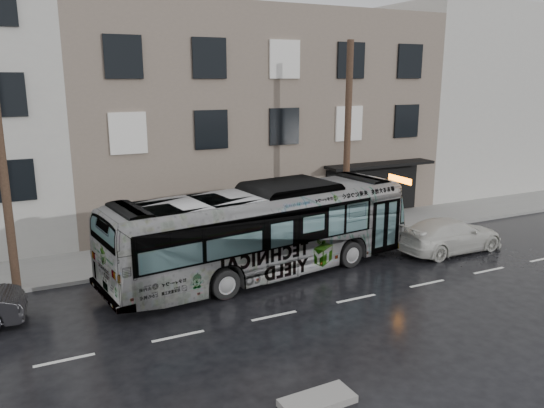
# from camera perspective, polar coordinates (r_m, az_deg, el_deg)

# --- Properties ---
(ground) EXTENTS (120.00, 120.00, 0.00)m
(ground) POSITION_cam_1_polar(r_m,az_deg,el_deg) (19.69, -2.99, -9.12)
(ground) COLOR black
(ground) RESTS_ON ground
(sidewalk) EXTENTS (90.00, 3.60, 0.15)m
(sidewalk) POSITION_cam_1_polar(r_m,az_deg,el_deg) (23.98, -7.55, -4.83)
(sidewalk) COLOR gray
(sidewalk) RESTS_ON ground
(building_taupe) EXTENTS (20.00, 12.00, 11.00)m
(building_taupe) POSITION_cam_1_polar(r_m,az_deg,el_deg) (31.89, -3.69, 9.74)
(building_taupe) COLOR #796A5D
(building_taupe) RESTS_ON ground
(building_filler) EXTENTS (18.00, 12.00, 12.00)m
(building_filler) POSITION_cam_1_polar(r_m,az_deg,el_deg) (42.79, 21.03, 10.51)
(building_filler) COLOR #B9B8AF
(building_filler) RESTS_ON ground
(utility_pole_front) EXTENTS (0.30, 0.30, 9.00)m
(utility_pole_front) POSITION_cam_1_polar(r_m,az_deg,el_deg) (24.36, 8.10, 6.48)
(utility_pole_front) COLOR #4A3425
(utility_pole_front) RESTS_ON sidewalk
(utility_pole_rear) EXTENTS (0.30, 0.30, 9.00)m
(utility_pole_rear) POSITION_cam_1_polar(r_m,az_deg,el_deg) (20.31, -27.01, 3.77)
(utility_pole_rear) COLOR #4A3425
(utility_pole_rear) RESTS_ON sidewalk
(sign_post) EXTENTS (0.06, 0.06, 2.40)m
(sign_post) POSITION_cam_1_polar(r_m,az_deg,el_deg) (25.58, 9.91, -0.78)
(sign_post) COLOR slate
(sign_post) RESTS_ON sidewalk
(bus) EXTENTS (12.97, 4.68, 3.53)m
(bus) POSITION_cam_1_polar(r_m,az_deg,el_deg) (20.56, -0.90, -2.89)
(bus) COLOR #B2B2B2
(bus) RESTS_ON ground
(white_sedan) EXTENTS (5.17, 2.20, 1.49)m
(white_sedan) POSITION_cam_1_polar(r_m,az_deg,el_deg) (24.83, 18.59, -3.19)
(white_sedan) COLOR beige
(white_sedan) RESTS_ON ground
(slush_pile) EXTENTS (1.83, 0.87, 0.18)m
(slush_pile) POSITION_cam_1_polar(r_m,az_deg,el_deg) (13.43, 4.91, -20.34)
(slush_pile) COLOR #9F9C96
(slush_pile) RESTS_ON ground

